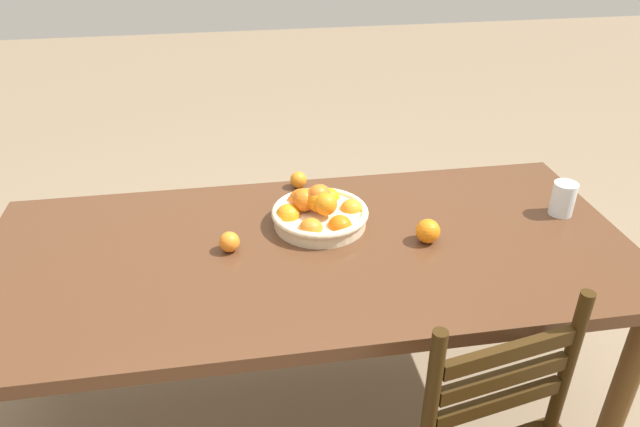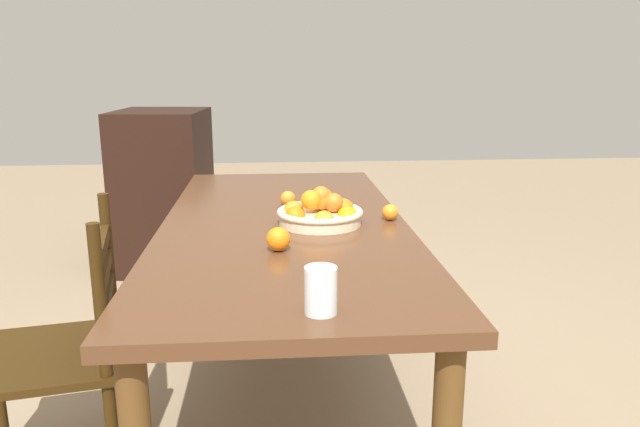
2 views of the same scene
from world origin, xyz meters
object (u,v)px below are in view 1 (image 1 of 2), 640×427
at_px(orange_loose_0, 428,231).
at_px(drinking_glass, 563,199).
at_px(fruit_bowl, 319,212).
at_px(orange_loose_1, 298,180).
at_px(dining_table, 311,269).
at_px(orange_loose_2, 229,242).

xyz_separation_m(orange_loose_0, drinking_glass, (-0.50, -0.09, 0.02)).
bearing_deg(fruit_bowl, drinking_glass, 175.51).
relative_size(orange_loose_1, drinking_glass, 0.53).
distance_m(orange_loose_0, orange_loose_1, 0.55).
distance_m(orange_loose_1, drinking_glass, 0.91).
bearing_deg(fruit_bowl, dining_table, 70.73).
height_order(fruit_bowl, orange_loose_2, fruit_bowl).
distance_m(dining_table, fruit_bowl, 0.19).
distance_m(fruit_bowl, orange_loose_2, 0.31).
relative_size(dining_table, orange_loose_2, 31.64).
relative_size(fruit_bowl, orange_loose_1, 5.24).
bearing_deg(orange_loose_0, orange_loose_2, -4.46).
distance_m(fruit_bowl, orange_loose_1, 0.27).
relative_size(orange_loose_1, orange_loose_2, 0.96).
bearing_deg(dining_table, orange_loose_1, -92.04).
xyz_separation_m(orange_loose_0, orange_loose_2, (0.61, -0.05, -0.01)).
bearing_deg(orange_loose_1, orange_loose_0, 129.51).
bearing_deg(orange_loose_2, orange_loose_1, -124.64).
relative_size(dining_table, orange_loose_1, 33.12).
height_order(fruit_bowl, orange_loose_1, fruit_bowl).
distance_m(dining_table, orange_loose_0, 0.38).
bearing_deg(fruit_bowl, orange_loose_2, 20.73).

